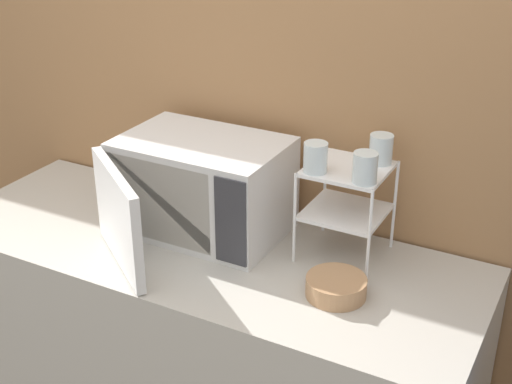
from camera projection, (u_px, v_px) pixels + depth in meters
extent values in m
cube|color=#9E7047|center=(256.00, 96.00, 2.50)|extent=(8.00, 0.06, 2.60)
cube|color=#B7B2A8|center=(206.00, 353.00, 2.57)|extent=(1.88, 0.69, 0.88)
cube|color=silver|center=(203.00, 186.00, 2.42)|extent=(0.55, 0.37, 0.33)
cube|color=#B7B2A8|center=(158.00, 203.00, 2.31)|extent=(0.39, 0.01, 0.28)
cube|color=#333338|center=(231.00, 222.00, 2.18)|extent=(0.11, 0.01, 0.29)
cube|color=silver|center=(118.00, 217.00, 2.21)|extent=(0.36, 0.28, 0.32)
cylinder|color=white|center=(295.00, 219.00, 2.23)|extent=(0.01, 0.01, 0.31)
cylinder|color=white|center=(369.00, 237.00, 2.12)|extent=(0.01, 0.01, 0.31)
cylinder|color=white|center=(325.00, 190.00, 2.42)|extent=(0.01, 0.01, 0.31)
cylinder|color=white|center=(395.00, 205.00, 2.31)|extent=(0.01, 0.01, 0.31)
cube|color=white|center=(346.00, 212.00, 2.27)|extent=(0.25, 0.24, 0.01)
cube|color=white|center=(348.00, 169.00, 2.20)|extent=(0.25, 0.24, 0.01)
cylinder|color=silver|center=(316.00, 157.00, 2.15)|extent=(0.07, 0.07, 0.09)
cylinder|color=silver|center=(381.00, 149.00, 2.21)|extent=(0.07, 0.07, 0.09)
cylinder|color=silver|center=(365.00, 168.00, 2.08)|extent=(0.07, 0.07, 0.09)
cylinder|color=#AD7F56|center=(336.00, 294.00, 2.12)|extent=(0.10, 0.10, 0.01)
cylinder|color=#AD7F56|center=(336.00, 287.00, 2.11)|extent=(0.18, 0.18, 0.06)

